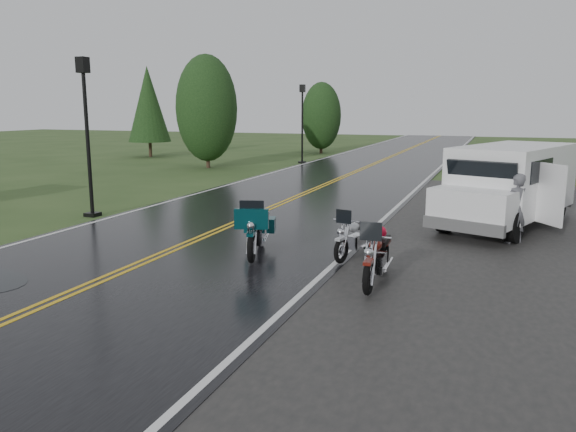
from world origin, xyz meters
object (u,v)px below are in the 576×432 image
at_px(motorcycle_silver, 341,240).
at_px(lamp_post_far_left, 302,124).
at_px(motorcycle_red, 369,263).
at_px(van_white, 447,190).
at_px(motorcycle_teal, 251,235).
at_px(lamp_post_near_left, 88,138).
at_px(person_at_van, 515,210).

bearing_deg(motorcycle_silver, lamp_post_far_left, 123.18).
relative_size(motorcycle_red, van_white, 0.36).
relative_size(motorcycle_teal, lamp_post_near_left, 0.47).
xyz_separation_m(motorcycle_silver, person_at_van, (3.36, 3.33, 0.29)).
bearing_deg(van_white, lamp_post_far_left, 140.56).
distance_m(lamp_post_near_left, lamp_post_far_left, 18.04).
relative_size(motorcycle_teal, person_at_van, 1.32).
relative_size(motorcycle_red, person_at_van, 1.25).
height_order(motorcycle_teal, lamp_post_far_left, lamp_post_far_left).
distance_m(motorcycle_red, lamp_post_near_left, 10.60).
bearing_deg(motorcycle_teal, motorcycle_silver, 3.44).
xyz_separation_m(lamp_post_near_left, lamp_post_far_left, (0.39, 18.04, -0.05)).
distance_m(motorcycle_teal, person_at_van, 6.47).
xyz_separation_m(motorcycle_red, lamp_post_far_left, (-9.10, 22.43, 1.69)).
relative_size(motorcycle_teal, motorcycle_silver, 1.18).
bearing_deg(van_white, person_at_van, -0.47).
relative_size(motorcycle_silver, lamp_post_near_left, 0.40).
bearing_deg(van_white, motorcycle_red, -77.26).
bearing_deg(lamp_post_near_left, motorcycle_red, -24.86).
relative_size(motorcycle_teal, van_white, 0.38).
relative_size(person_at_van, lamp_post_far_left, 0.36).
bearing_deg(motorcycle_silver, motorcycle_red, -49.53).
bearing_deg(lamp_post_far_left, motorcycle_teal, -73.32).
bearing_deg(lamp_post_near_left, person_at_van, 3.40).
relative_size(motorcycle_silver, van_white, 0.32).
distance_m(motorcycle_teal, lamp_post_near_left, 7.71).
distance_m(motorcycle_red, person_at_van, 5.64).
bearing_deg(motorcycle_silver, van_white, 78.30).
height_order(motorcycle_teal, motorcycle_silver, motorcycle_teal).
xyz_separation_m(motorcycle_red, lamp_post_near_left, (-9.49, 4.40, 1.74)).
xyz_separation_m(motorcycle_red, van_white, (0.74, 5.72, 0.51)).
height_order(person_at_van, lamp_post_near_left, lamp_post_near_left).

